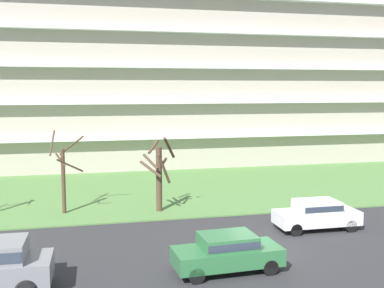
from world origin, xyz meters
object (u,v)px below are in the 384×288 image
object	(u,v)px
tree_center	(159,174)
sedan_green_center_left	(227,251)
tree_left	(64,174)
sedan_white_near_right	(317,213)

from	to	relation	value
tree_center	sedan_green_center_left	distance (m)	10.03
tree_left	sedan_green_center_left	bearing A→B (deg)	-57.69
sedan_white_near_right	sedan_green_center_left	bearing A→B (deg)	35.69
tree_left	tree_center	size ratio (longest dim) A/B	1.07
tree_center	sedan_green_center_left	world-z (taller)	tree_center
tree_left	tree_center	bearing A→B (deg)	-8.63
tree_center	sedan_green_center_left	bearing A→B (deg)	-83.00
tree_center	sedan_white_near_right	world-z (taller)	tree_center
tree_center	sedan_white_near_right	size ratio (longest dim) A/B	1.06
sedan_green_center_left	sedan_white_near_right	bearing A→B (deg)	32.43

